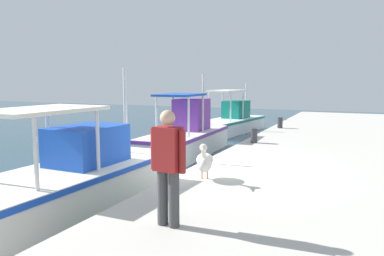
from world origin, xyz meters
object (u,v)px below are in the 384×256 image
at_px(fishing_boat_third, 186,136).
at_px(fishing_boat_fourth, 231,122).
at_px(mooring_bollard_third, 280,123).
at_px(fishing_boat_second, 67,181).
at_px(mooring_bollard_second, 254,136).
at_px(fisherman_standing, 168,163).
at_px(pelican, 205,161).

xyz_separation_m(fishing_boat_third, fishing_boat_fourth, (6.90, 0.40, -0.11)).
bearing_deg(fishing_boat_fourth, mooring_bollard_third, -134.99).
bearing_deg(fishing_boat_second, mooring_bollard_second, -24.15).
bearing_deg(mooring_bollard_second, fishing_boat_second, 155.85).
height_order(fisherman_standing, mooring_bollard_second, fisherman_standing).
bearing_deg(fisherman_standing, mooring_bollard_second, 5.90).
relative_size(fishing_boat_fourth, pelican, 6.27).
xyz_separation_m(pelican, mooring_bollard_third, (9.68, 0.29, -0.16)).
bearing_deg(pelican, fishing_boat_fourth, 15.86).
xyz_separation_m(fishing_boat_second, pelican, (0.89, -3.02, 0.55)).
xyz_separation_m(fishing_boat_second, fishing_boat_fourth, (14.00, 0.70, -0.05)).
bearing_deg(fishing_boat_third, mooring_bollard_third, -41.15).
distance_m(fishing_boat_second, fishing_boat_fourth, 14.01).
height_order(fishing_boat_second, fishing_boat_third, fishing_boat_second).
bearing_deg(fishing_boat_fourth, mooring_bollard_second, -156.54).
xyz_separation_m(fishing_boat_third, pelican, (-6.20, -3.32, 0.48)).
xyz_separation_m(fishing_boat_fourth, pelican, (-13.11, -3.72, 0.59)).
relative_size(pelican, mooring_bollard_second, 1.93).
xyz_separation_m(fishing_boat_third, mooring_bollard_second, (-1.01, -3.03, 0.33)).
distance_m(fishing_boat_third, fisherman_standing, 9.74).
height_order(mooring_bollard_second, mooring_bollard_third, mooring_bollard_second).
distance_m(fishing_boat_fourth, pelican, 13.64).
height_order(fishing_boat_fourth, mooring_bollard_third, fishing_boat_fourth).
height_order(pelican, mooring_bollard_second, pelican).
height_order(fishing_boat_third, fishing_boat_fourth, fishing_boat_third).
bearing_deg(fishing_boat_second, mooring_bollard_third, -14.49).
relative_size(fisherman_standing, mooring_bollard_third, 3.53).
bearing_deg(fisherman_standing, mooring_bollard_third, 3.77).
bearing_deg(fisherman_standing, pelican, 11.03).
xyz_separation_m(fishing_boat_third, fisherman_standing, (-8.89, -3.85, 1.02)).
relative_size(fishing_boat_third, pelican, 5.66).
relative_size(pelican, mooring_bollard_third, 2.00).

